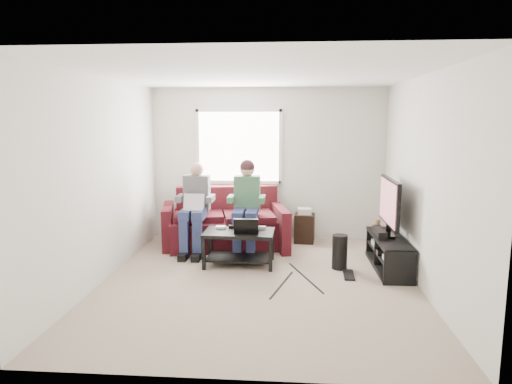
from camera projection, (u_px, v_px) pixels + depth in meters
The scene contains 26 objects.
floor at pixel (259, 281), 5.86m from camera, with size 4.50×4.50×0.00m, color #A18D7D.
ceiling at pixel (259, 74), 5.45m from camera, with size 4.50×4.50×0.00m, color white.
wall_back at pixel (268, 164), 7.87m from camera, with size 4.50×4.50×0.00m, color silver.
wall_front at pixel (238, 221), 3.44m from camera, with size 4.50×4.50×0.00m, color silver.
wall_left at pixel (102, 180), 5.81m from camera, with size 4.50×4.50×0.00m, color silver.
wall_right at pixel (424, 183), 5.51m from camera, with size 4.50×4.50×0.00m, color silver.
window at pixel (239, 147), 7.85m from camera, with size 1.48×0.04×1.28m.
sofa at pixel (224, 225), 7.48m from camera, with size 2.21×1.29×0.95m.
person_left at pixel (195, 203), 7.07m from camera, with size 0.40×0.71×1.40m.
person_right at pixel (246, 200), 7.02m from camera, with size 0.40×0.71×1.44m.
laptop_silver at pixel (193, 206), 6.92m from camera, with size 0.32×0.22×0.24m, color silver, non-canonical shape.
coffee_table at pixel (239, 240), 6.50m from camera, with size 1.00×0.63×0.49m.
laptop_black at pixel (247, 224), 6.37m from camera, with size 0.34×0.24×0.24m, color black, non-canonical shape.
controller_a at pixel (221, 227), 6.61m from camera, with size 0.14×0.09×0.04m, color silver.
controller_b at pixel (234, 227), 6.66m from camera, with size 0.14×0.09×0.04m, color black.
controller_c at pixel (261, 228), 6.60m from camera, with size 0.14×0.09×0.04m, color gray.
tv_stand at pixel (389, 255), 6.33m from camera, with size 0.42×1.35×0.45m.
tv at pixel (389, 204), 6.32m from camera, with size 0.12×1.10×0.81m.
soundbar at pixel (379, 232), 6.39m from camera, with size 0.12×0.50×0.10m, color black.
drink_cup at pixel (378, 223), 6.91m from camera, with size 0.08×0.08×0.12m, color #AB6B49.
console_white at pixel (395, 259), 5.93m from camera, with size 0.30×0.22×0.06m, color silver.
console_grey at pixel (385, 244), 6.62m from camera, with size 0.34×0.26×0.08m, color gray.
console_black at pixel (390, 251), 6.27m from camera, with size 0.38×0.30×0.07m, color black.
subwoofer at pixel (340, 252), 6.34m from camera, with size 0.21×0.21×0.48m, color black.
keyboard_floor at pixel (349, 275), 6.08m from camera, with size 0.14×0.41×0.02m, color black.
end_table at pixel (304, 227), 7.71m from camera, with size 0.33×0.33×0.59m.
Camera 1 is at (0.39, -5.60, 2.06)m, focal length 32.00 mm.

